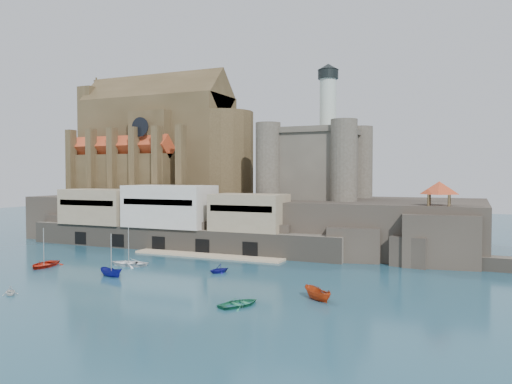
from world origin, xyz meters
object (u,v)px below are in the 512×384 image
object	(u,v)px
castle_keep	(317,160)
boat_0	(44,267)
church	(162,147)
boat_2	(111,276)
boat_1	(10,295)
pavilion	(439,189)

from	to	relation	value
castle_keep	boat_0	distance (m)	57.81
castle_keep	church	bearing A→B (deg)	178.89
church	boat_2	distance (m)	55.43
castle_keep	boat_1	xyz separation A→B (m)	(-22.49, -59.23, -18.31)
boat_1	boat_0	bearing A→B (deg)	73.60
church	boat_1	bearing A→B (deg)	-73.55
pavilion	boat_0	bearing A→B (deg)	-154.72
pavilion	boat_1	distance (m)	66.75
boat_0	boat_2	bearing A→B (deg)	-21.28
boat_0	castle_keep	bearing A→B (deg)	37.47
castle_keep	boat_2	xyz separation A→B (m)	(-18.26, -45.06, -18.31)
boat_0	boat_2	size ratio (longest dim) A/B	1.47
castle_keep	boat_1	distance (m)	65.95
boat_0	pavilion	bearing A→B (deg)	10.69
pavilion	boat_1	xyz separation A→B (m)	(-48.42, -44.15, -12.73)
castle_keep	pavilion	distance (m)	30.50
pavilion	boat_2	xyz separation A→B (m)	(-44.18, -29.98, -12.73)
church	pavilion	xyz separation A→B (m)	(66.13, -15.85, -9.40)
boat_2	boat_1	bearing A→B (deg)	176.17
pavilion	boat_1	world-z (taller)	pavilion
pavilion	church	bearing A→B (deg)	166.52
church	pavilion	distance (m)	68.65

